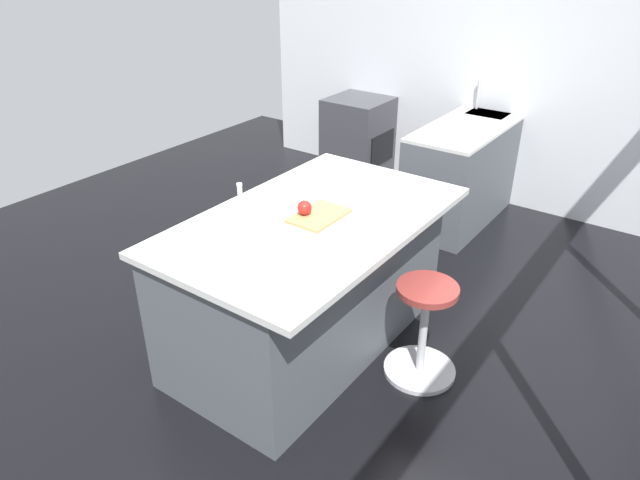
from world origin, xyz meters
name	(u,v)px	position (x,y,z in m)	size (l,w,h in m)	color
ground_plane	(312,313)	(0.00, 0.00, 0.00)	(7.03, 7.03, 0.00)	black
interior_partition_left	(484,47)	(-2.70, 0.00, 1.44)	(0.15, 4.80, 2.87)	silver
sink_cabinet	(475,163)	(-2.36, 0.19, 0.45)	(1.93, 0.60, 1.17)	#4C5156
oven_range	(358,139)	(-2.35, -1.13, 0.43)	(0.60, 0.61, 0.86)	#38383D
kitchen_island	(308,280)	(0.25, 0.16, 0.46)	(1.88, 1.15, 0.92)	#4C5156
stool_by_window	(423,333)	(0.11, 0.91, 0.29)	(0.44, 0.44, 0.63)	#B7B7BC
cutting_board	(319,216)	(0.23, 0.23, 0.93)	(0.36, 0.24, 0.02)	tan
apple_red	(304,208)	(0.28, 0.17, 0.98)	(0.09, 0.09, 0.09)	red
water_bottle	(241,216)	(0.67, 0.03, 1.04)	(0.06, 0.06, 0.31)	silver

